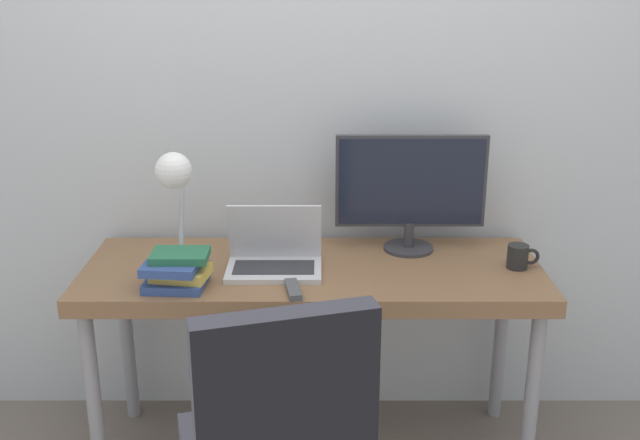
{
  "coord_description": "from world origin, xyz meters",
  "views": [
    {
      "loc": [
        0.02,
        -2.11,
        1.73
      ],
      "look_at": [
        0.03,
        0.26,
        0.92
      ],
      "focal_mm": 42.0,
      "sensor_mm": 36.0,
      "label": 1
    }
  ],
  "objects_px": {
    "desk_lamp": "(174,186)",
    "mug": "(517,256)",
    "book_stack": "(175,271)",
    "laptop": "(273,257)",
    "monitor": "(409,187)"
  },
  "relations": [
    {
      "from": "laptop",
      "to": "desk_lamp",
      "type": "relative_size",
      "value": 0.74
    },
    {
      "from": "laptop",
      "to": "mug",
      "type": "xyz_separation_m",
      "value": [
        0.84,
        0.01,
        -0.0
      ]
    },
    {
      "from": "book_stack",
      "to": "mug",
      "type": "distance_m",
      "value": 1.16
    },
    {
      "from": "monitor",
      "to": "mug",
      "type": "relative_size",
      "value": 4.84
    },
    {
      "from": "laptop",
      "to": "monitor",
      "type": "xyz_separation_m",
      "value": [
        0.48,
        0.19,
        0.19
      ]
    },
    {
      "from": "laptop",
      "to": "monitor",
      "type": "height_order",
      "value": "monitor"
    },
    {
      "from": "desk_lamp",
      "to": "book_stack",
      "type": "height_order",
      "value": "desk_lamp"
    },
    {
      "from": "mug",
      "to": "book_stack",
      "type": "bearing_deg",
      "value": -172.27
    },
    {
      "from": "desk_lamp",
      "to": "book_stack",
      "type": "xyz_separation_m",
      "value": [
        -0.0,
        -0.07,
        -0.26
      ]
    },
    {
      "from": "monitor",
      "to": "desk_lamp",
      "type": "bearing_deg",
      "value": -161.09
    },
    {
      "from": "laptop",
      "to": "mug",
      "type": "relative_size",
      "value": 2.88
    },
    {
      "from": "desk_lamp",
      "to": "mug",
      "type": "height_order",
      "value": "desk_lamp"
    },
    {
      "from": "monitor",
      "to": "desk_lamp",
      "type": "relative_size",
      "value": 1.23
    },
    {
      "from": "desk_lamp",
      "to": "laptop",
      "type": "bearing_deg",
      "value": 13.76
    },
    {
      "from": "book_stack",
      "to": "desk_lamp",
      "type": "bearing_deg",
      "value": 88.46
    }
  ]
}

